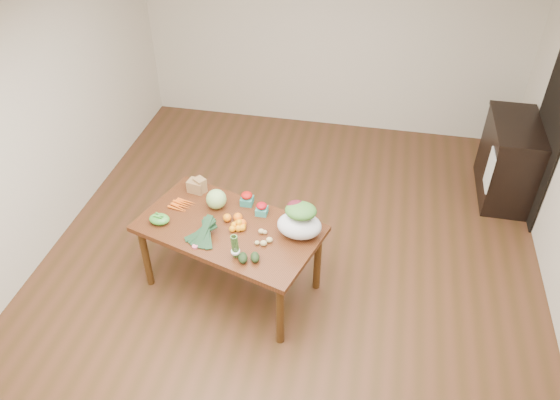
% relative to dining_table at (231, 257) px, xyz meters
% --- Properties ---
extents(floor, '(6.00, 6.00, 0.00)m').
position_rel_dining_table_xyz_m(floor, '(0.48, 0.29, -0.38)').
color(floor, '#55311D').
rests_on(floor, ground).
extents(room_walls, '(5.02, 6.02, 2.70)m').
position_rel_dining_table_xyz_m(room_walls, '(0.48, 0.29, 0.97)').
color(room_walls, beige).
rests_on(room_walls, floor).
extents(dining_table, '(1.80, 1.32, 0.75)m').
position_rel_dining_table_xyz_m(dining_table, '(0.00, 0.00, 0.00)').
color(dining_table, '#552A14').
rests_on(dining_table, floor).
extents(doorway_dark, '(0.02, 1.00, 2.10)m').
position_rel_dining_table_xyz_m(doorway_dark, '(2.96, 1.89, 0.68)').
color(doorway_dark, black).
rests_on(doorway_dark, floor).
extents(cabinet, '(0.52, 1.02, 0.94)m').
position_rel_dining_table_xyz_m(cabinet, '(2.70, 2.07, 0.10)').
color(cabinet, black).
rests_on(cabinet, floor).
extents(dish_towel, '(0.02, 0.28, 0.45)m').
position_rel_dining_table_xyz_m(dish_towel, '(2.44, 1.69, 0.18)').
color(dish_towel, white).
rests_on(dish_towel, cabinet).
extents(paper_bag, '(0.25, 0.23, 0.15)m').
position_rel_dining_table_xyz_m(paper_bag, '(-0.45, 0.44, 0.45)').
color(paper_bag, '#976C44').
rests_on(paper_bag, dining_table).
extents(cabbage, '(0.19, 0.19, 0.19)m').
position_rel_dining_table_xyz_m(cabbage, '(-0.18, 0.25, 0.47)').
color(cabbage, '#98B267').
rests_on(cabbage, dining_table).
extents(strawberry_basket_a, '(0.14, 0.14, 0.10)m').
position_rel_dining_table_xyz_m(strawberry_basket_a, '(0.08, 0.35, 0.43)').
color(strawberry_basket_a, red).
rests_on(strawberry_basket_a, dining_table).
extents(strawberry_basket_b, '(0.13, 0.13, 0.09)m').
position_rel_dining_table_xyz_m(strawberry_basket_b, '(0.25, 0.24, 0.42)').
color(strawberry_basket_b, '#B80C1C').
rests_on(strawberry_basket_b, dining_table).
extents(orange_a, '(0.08, 0.08, 0.08)m').
position_rel_dining_table_xyz_m(orange_a, '(-0.03, 0.07, 0.41)').
color(orange_a, orange).
rests_on(orange_a, dining_table).
extents(orange_b, '(0.08, 0.08, 0.08)m').
position_rel_dining_table_xyz_m(orange_b, '(0.06, 0.10, 0.42)').
color(orange_b, '#FF630F').
rests_on(orange_b, dining_table).
extents(orange_c, '(0.08, 0.08, 0.08)m').
position_rel_dining_table_xyz_m(orange_c, '(0.12, 0.02, 0.41)').
color(orange_c, orange).
rests_on(orange_c, dining_table).
extents(mandarin_cluster, '(0.22, 0.22, 0.10)m').
position_rel_dining_table_xyz_m(mandarin_cluster, '(0.10, 0.00, 0.42)').
color(mandarin_cluster, orange).
rests_on(mandarin_cluster, dining_table).
extents(carrots, '(0.27, 0.24, 0.03)m').
position_rel_dining_table_xyz_m(carrots, '(-0.51, 0.19, 0.39)').
color(carrots, '#FF5015').
rests_on(carrots, dining_table).
extents(snap_pea_bag, '(0.19, 0.14, 0.09)m').
position_rel_dining_table_xyz_m(snap_pea_bag, '(-0.62, -0.07, 0.42)').
color(snap_pea_bag, green).
rests_on(snap_pea_bag, dining_table).
extents(kale_bunch, '(0.42, 0.48, 0.16)m').
position_rel_dining_table_xyz_m(kale_bunch, '(-0.18, -0.22, 0.45)').
color(kale_bunch, black).
rests_on(kale_bunch, dining_table).
extents(asparagus_bundle, '(0.11, 0.13, 0.26)m').
position_rel_dining_table_xyz_m(asparagus_bundle, '(0.16, -0.36, 0.50)').
color(asparagus_bundle, '#4D843C').
rests_on(asparagus_bundle, dining_table).
extents(potato_a, '(0.05, 0.05, 0.05)m').
position_rel_dining_table_xyz_m(potato_a, '(0.30, -0.03, 0.40)').
color(potato_a, tan).
rests_on(potato_a, dining_table).
extents(potato_b, '(0.05, 0.04, 0.04)m').
position_rel_dining_table_xyz_m(potato_b, '(0.30, -0.17, 0.39)').
color(potato_b, tan).
rests_on(potato_b, dining_table).
extents(potato_c, '(0.06, 0.05, 0.05)m').
position_rel_dining_table_xyz_m(potato_c, '(0.40, -0.13, 0.40)').
color(potato_c, '#DCCD7F').
rests_on(potato_c, dining_table).
extents(potato_d, '(0.04, 0.04, 0.04)m').
position_rel_dining_table_xyz_m(potato_d, '(0.34, -0.03, 0.39)').
color(potato_d, tan).
rests_on(potato_d, dining_table).
extents(potato_e, '(0.06, 0.05, 0.05)m').
position_rel_dining_table_xyz_m(potato_e, '(0.36, -0.18, 0.40)').
color(potato_e, tan).
rests_on(potato_e, dining_table).
extents(avocado_a, '(0.11, 0.13, 0.08)m').
position_rel_dining_table_xyz_m(avocado_a, '(0.23, -0.40, 0.41)').
color(avocado_a, black).
rests_on(avocado_a, dining_table).
extents(avocado_b, '(0.10, 0.13, 0.08)m').
position_rel_dining_table_xyz_m(avocado_b, '(0.33, -0.37, 0.41)').
color(avocado_b, black).
rests_on(avocado_b, dining_table).
extents(salad_bag, '(0.46, 0.40, 0.30)m').
position_rel_dining_table_xyz_m(salad_bag, '(0.63, 0.02, 0.53)').
color(salad_bag, silver).
rests_on(salad_bag, dining_table).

